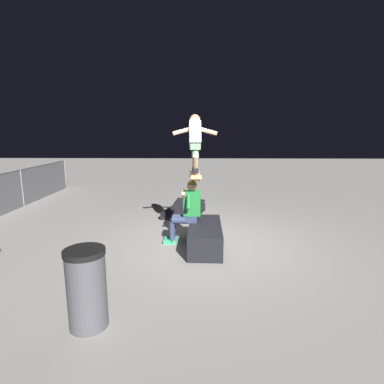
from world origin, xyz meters
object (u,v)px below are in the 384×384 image
at_px(person_sitting_on_ledge, 187,209).
at_px(ledge_box_main, 205,236).
at_px(skater_airborne, 195,140).
at_px(trash_bin, 87,288).
at_px(kicker_ramp, 184,212).
at_px(skateboard, 195,175).

bearing_deg(person_sitting_on_ledge, ledge_box_main, -125.21).
distance_m(person_sitting_on_ledge, skater_airborne, 1.37).
height_order(ledge_box_main, trash_bin, trash_bin).
xyz_separation_m(skater_airborne, trash_bin, (-2.89, 1.21, -1.59)).
bearing_deg(kicker_ramp, person_sitting_on_ledge, -175.81).
bearing_deg(skateboard, trash_bin, 156.87).
bearing_deg(skater_airborne, kicker_ramp, 9.21).
height_order(kicker_ramp, trash_bin, trash_bin).
xyz_separation_m(skater_airborne, kicker_ramp, (1.94, 0.31, -2.00)).
bearing_deg(skater_airborne, person_sitting_on_ledge, 132.79).
relative_size(skateboard, trash_bin, 1.09).
distance_m(skateboard, trash_bin, 3.21).
relative_size(ledge_box_main, kicker_ramp, 1.02).
bearing_deg(trash_bin, ledge_box_main, -29.57).
height_order(ledge_box_main, person_sitting_on_ledge, person_sitting_on_ledge).
distance_m(person_sitting_on_ledge, kicker_ramp, 2.19).
bearing_deg(person_sitting_on_ledge, skateboard, -60.55).
xyz_separation_m(ledge_box_main, kicker_ramp, (2.35, 0.52, -0.16)).
bearing_deg(ledge_box_main, kicker_ramp, 12.41).
bearing_deg(kicker_ramp, skater_airborne, -170.79).
relative_size(person_sitting_on_ledge, kicker_ramp, 0.88).
relative_size(ledge_box_main, person_sitting_on_ledge, 1.16).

